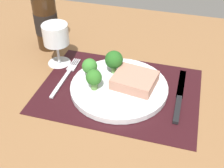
{
  "coord_description": "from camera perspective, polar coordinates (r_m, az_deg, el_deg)",
  "views": [
    {
      "loc": [
        14.8,
        -59.01,
        50.18
      ],
      "look_at": [
        -1.98,
        -0.09,
        1.9
      ],
      "focal_mm": 45.99,
      "sensor_mm": 36.0,
      "label": 1
    }
  ],
  "objects": [
    {
      "name": "broccoli_center",
      "position": [
        0.78,
        -4.47,
        3.46
      ],
      "size": [
        4.23,
        4.23,
        5.94
      ],
      "color": "#6B994C",
      "rests_on": "plate"
    },
    {
      "name": "ground_plane",
      "position": [
        0.8,
        1.39,
        -2.12
      ],
      "size": [
        140.0,
        110.0,
        3.0
      ],
      "primitive_type": "cube",
      "color": "brown"
    },
    {
      "name": "broccoli_near_fork",
      "position": [
        0.8,
        0.38,
        4.8
      ],
      "size": [
        5.07,
        5.07,
        6.84
      ],
      "color": "#6B994C",
      "rests_on": "plate"
    },
    {
      "name": "placemat",
      "position": [
        0.79,
        1.41,
        -1.2
      ],
      "size": [
        43.14,
        31.49,
        0.3
      ],
      "primitive_type": "cube",
      "color": "black",
      "rests_on": "ground_plane"
    },
    {
      "name": "wine_bottle",
      "position": [
        0.96,
        -13.07,
        12.66
      ],
      "size": [
        7.49,
        7.49,
        28.38
      ],
      "color": "#331E0F",
      "rests_on": "ground_plane"
    },
    {
      "name": "wine_glass",
      "position": [
        0.86,
        -11.09,
        9.17
      ],
      "size": [
        7.6,
        7.6,
        13.05
      ],
      "color": "silver",
      "rests_on": "ground_plane"
    },
    {
      "name": "knife",
      "position": [
        0.77,
        13.2,
        -2.76
      ],
      "size": [
        1.8,
        23.0,
        0.8
      ],
      "rotation": [
        0.0,
        0.0,
        -0.05
      ],
      "color": "black",
      "rests_on": "placemat"
    },
    {
      "name": "broccoli_back_left",
      "position": [
        0.74,
        -3.62,
        1.2
      ],
      "size": [
        4.23,
        4.23,
        5.85
      ],
      "color": "#5B8942",
      "rests_on": "plate"
    },
    {
      "name": "steak",
      "position": [
        0.77,
        4.53,
        0.78
      ],
      "size": [
        12.26,
        11.14,
        2.94
      ],
      "primitive_type": "cube",
      "rotation": [
        0.0,
        0.0,
        -0.15
      ],
      "color": "tan",
      "rests_on": "plate"
    },
    {
      "name": "fork",
      "position": [
        0.84,
        -9.17,
        1.55
      ],
      "size": [
        2.4,
        19.2,
        0.5
      ],
      "rotation": [
        0.0,
        0.0,
        -0.05
      ],
      "color": "silver",
      "rests_on": "placemat"
    },
    {
      "name": "plate",
      "position": [
        0.78,
        1.42,
        -0.67
      ],
      "size": [
        26.5,
        26.5,
        1.6
      ],
      "primitive_type": "cylinder",
      "color": "silver",
      "rests_on": "placemat"
    }
  ]
}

